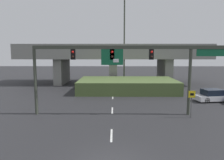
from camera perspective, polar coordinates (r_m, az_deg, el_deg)
name	(u,v)px	position (r m, az deg, el deg)	size (l,w,h in m)	color
lane_markings	(113,103)	(25.23, 0.14, -5.99)	(0.14, 22.11, 0.01)	silver
signal_gantry	(127,58)	(19.93, 4.02, 5.69)	(18.24, 0.44, 6.39)	#383D33
speed_limit_sign	(192,100)	(20.55, 20.07, -4.91)	(0.60, 0.11, 2.47)	#4C4C4C
highway_light_pole_near	(124,36)	(36.68, 3.24, 11.29)	(0.70, 0.36, 15.98)	#383D33
overpass_bridge	(113,58)	(40.95, 0.32, 5.88)	(34.01, 9.41, 7.17)	gray
grass_embankment	(127,85)	(32.65, 3.99, -1.38)	(14.20, 8.36, 1.79)	#4C6033
parked_sedan_near_right	(213,96)	(28.57, 24.92, -3.75)	(4.55, 2.50, 1.45)	silver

